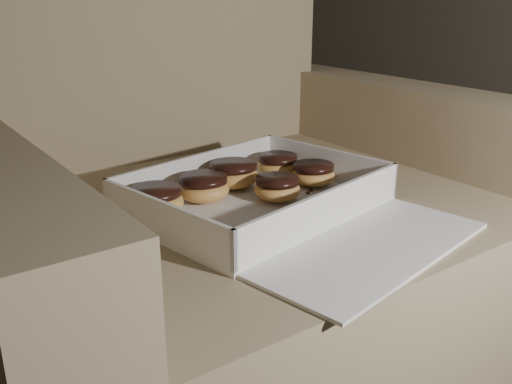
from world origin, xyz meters
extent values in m
cube|color=#867455|center=(0.22, -0.09, 0.21)|extent=(0.72, 0.72, 0.42)
cube|color=#867455|center=(0.22, 0.23, 0.68)|extent=(0.72, 0.14, 0.52)
cube|color=#867455|center=(-0.17, -0.09, 0.28)|extent=(0.12, 0.72, 0.56)
cube|color=#867455|center=(0.61, -0.09, 0.28)|extent=(0.12, 0.72, 0.56)
cube|color=white|center=(0.19, -0.16, 0.42)|extent=(0.40, 0.33, 0.01)
cube|color=white|center=(0.17, -0.04, 0.45)|extent=(0.35, 0.07, 0.05)
cube|color=white|center=(0.22, -0.29, 0.45)|extent=(0.35, 0.07, 0.05)
cube|color=white|center=(0.02, -0.20, 0.45)|extent=(0.06, 0.26, 0.05)
cube|color=white|center=(0.36, -0.13, 0.45)|extent=(0.06, 0.26, 0.05)
cube|color=#C34E5E|center=(0.37, -0.13, 0.45)|extent=(0.05, 0.26, 0.05)
cube|color=white|center=(0.23, -0.37, 0.42)|extent=(0.37, 0.21, 0.01)
ellipsoid|color=gold|center=(0.23, -0.17, 0.44)|extent=(0.07, 0.07, 0.03)
cylinder|color=black|center=(0.23, -0.17, 0.46)|extent=(0.07, 0.07, 0.01)
ellipsoid|color=gold|center=(0.14, -0.10, 0.45)|extent=(0.08, 0.08, 0.04)
cylinder|color=black|center=(0.14, -0.10, 0.46)|extent=(0.07, 0.07, 0.01)
ellipsoid|color=gold|center=(0.21, -0.08, 0.45)|extent=(0.08, 0.08, 0.04)
cylinder|color=black|center=(0.21, -0.08, 0.46)|extent=(0.08, 0.08, 0.01)
ellipsoid|color=gold|center=(0.31, -0.07, 0.44)|extent=(0.07, 0.07, 0.03)
cylinder|color=black|center=(0.31, -0.07, 0.46)|extent=(0.07, 0.07, 0.01)
ellipsoid|color=gold|center=(0.32, -0.15, 0.44)|extent=(0.07, 0.07, 0.03)
cylinder|color=black|center=(0.32, -0.15, 0.46)|extent=(0.07, 0.07, 0.01)
ellipsoid|color=gold|center=(0.05, -0.12, 0.45)|extent=(0.08, 0.08, 0.04)
cylinder|color=black|center=(0.05, -0.12, 0.46)|extent=(0.08, 0.08, 0.01)
ellipsoid|color=black|center=(0.29, -0.17, 0.43)|extent=(0.01, 0.01, 0.00)
ellipsoid|color=black|center=(0.08, -0.23, 0.43)|extent=(0.01, 0.01, 0.00)
ellipsoid|color=black|center=(0.30, -0.17, 0.43)|extent=(0.01, 0.01, 0.00)
camera|label=1|loc=(-0.28, -0.81, 0.73)|focal=40.00mm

